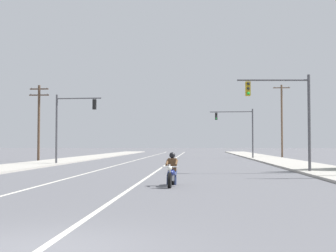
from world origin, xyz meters
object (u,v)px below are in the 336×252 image
(traffic_signal_near_right, at_px, (288,108))
(traffic_signal_mid_right, at_px, (240,126))
(utility_pole_left_near, at_px, (39,120))
(traffic_signal_near_left, at_px, (69,119))
(utility_pole_right_far, at_px, (282,119))
(motorcycle_with_rider, at_px, (172,173))

(traffic_signal_near_right, relative_size, traffic_signal_mid_right, 1.00)
(traffic_signal_near_right, xyz_separation_m, utility_pole_left_near, (-22.47, 18.10, 0.30))
(traffic_signal_near_right, bearing_deg, traffic_signal_near_left, 148.48)
(utility_pole_left_near, xyz_separation_m, utility_pole_right_far, (28.40, 15.89, 0.83))
(motorcycle_with_rider, relative_size, traffic_signal_mid_right, 0.35)
(traffic_signal_near_left, xyz_separation_m, utility_pole_left_near, (-5.48, 7.68, 0.33))
(traffic_signal_near_left, height_order, utility_pole_right_far, utility_pole_right_far)
(motorcycle_with_rider, distance_m, utility_pole_right_far, 45.27)
(utility_pole_left_near, bearing_deg, traffic_signal_near_right, -38.85)
(motorcycle_with_rider, xyz_separation_m, utility_pole_right_far, (12.78, 43.18, 4.62))
(motorcycle_with_rider, relative_size, utility_pole_left_near, 0.27)
(motorcycle_with_rider, bearing_deg, utility_pole_right_far, 73.52)
(utility_pole_right_far, bearing_deg, motorcycle_with_rider, -106.48)
(motorcycle_with_rider, distance_m, traffic_signal_near_right, 11.99)
(traffic_signal_mid_right, distance_m, utility_pole_left_near, 24.17)
(traffic_signal_mid_right, xyz_separation_m, utility_pole_left_near, (-22.11, -9.76, 0.25))
(traffic_signal_mid_right, bearing_deg, traffic_signal_near_right, -89.26)
(traffic_signal_near_right, distance_m, traffic_signal_mid_right, 27.86)
(utility_pole_left_near, bearing_deg, utility_pole_right_far, 29.22)
(traffic_signal_near_right, bearing_deg, traffic_signal_mid_right, 90.74)
(motorcycle_with_rider, xyz_separation_m, traffic_signal_near_right, (6.85, 9.20, 3.49))
(traffic_signal_near_left, height_order, utility_pole_left_near, utility_pole_left_near)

